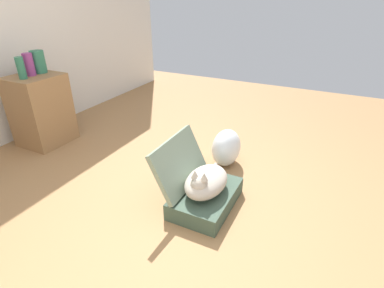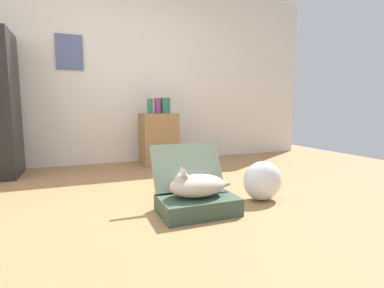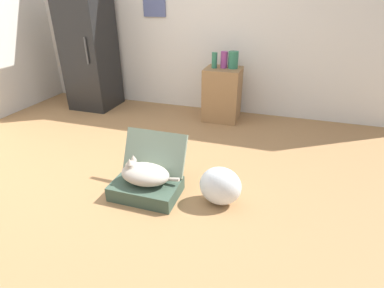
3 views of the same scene
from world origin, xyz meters
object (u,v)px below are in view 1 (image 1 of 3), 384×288
cat (206,182)px  vase_short (38,62)px  plastic_bag_white (226,148)px  side_table (41,110)px  suitcase_base (206,198)px  vase_round (29,65)px  vase_tall (21,68)px

cat → vase_short: bearing=79.8°
cat → vase_short: (0.36, 1.99, 0.60)m
cat → plastic_bag_white: (0.65, 0.08, -0.05)m
side_table → vase_short: bearing=14.6°
suitcase_base → vase_round: bearing=83.4°
plastic_bag_white → vase_short: (-0.29, 1.91, 0.65)m
plastic_bag_white → vase_round: 2.04m
side_table → suitcase_base: bearing=-96.6°
plastic_bag_white → cat: bearing=-172.7°
suitcase_base → cat: size_ratio=1.12×
vase_tall → vase_round: vase_round is taller
suitcase_base → vase_short: bearing=80.1°
side_table → vase_short: size_ratio=3.29×
vase_tall → vase_short: size_ratio=0.93×
side_table → vase_tall: vase_tall is taller
vase_tall → vase_short: vase_short is taller
side_table → vase_round: bearing=90.0°
side_table → vase_tall: bearing=-166.7°
plastic_bag_white → vase_short: bearing=98.7°
suitcase_base → vase_short: size_ratio=2.66×
side_table → vase_round: size_ratio=3.37×
plastic_bag_white → vase_round: (-0.41, 1.89, 0.65)m
side_table → vase_round: 0.46m
cat → vase_round: (0.24, 1.97, 0.60)m
vase_tall → vase_short: 0.24m
vase_tall → vase_round: (0.12, 0.04, 0.01)m
suitcase_base → vase_short: (0.35, 1.99, 0.75)m
cat → vase_tall: 2.02m
cat → vase_short: vase_short is taller
side_table → vase_tall: (-0.12, -0.03, 0.46)m
vase_round → suitcase_base: bearing=-96.6°
vase_short → vase_tall: bearing=-166.1°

